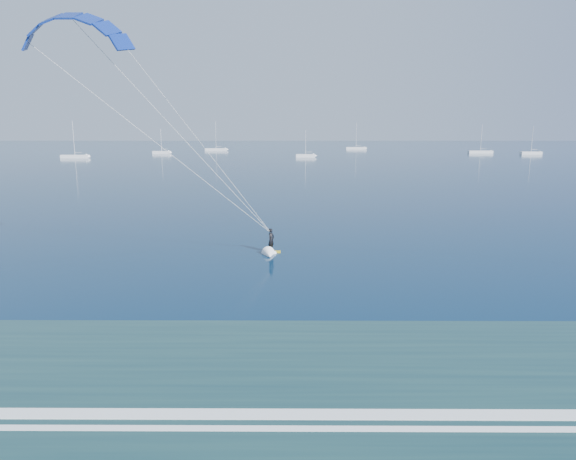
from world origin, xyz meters
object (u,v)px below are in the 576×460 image
at_px(sailboat_0, 75,156).
at_px(sailboat_5, 531,153).
at_px(sailboat_1, 162,152).
at_px(sailboat_7, 480,152).
at_px(kitesurfer_rig, 182,138).
at_px(sailboat_3, 305,156).
at_px(sailboat_2, 216,149).
at_px(sailboat_4, 356,148).

height_order(sailboat_0, sailboat_5, sailboat_0).
bearing_deg(sailboat_1, sailboat_0, -125.72).
bearing_deg(sailboat_7, sailboat_0, -166.90).
xyz_separation_m(sailboat_0, sailboat_5, (176.97, 27.75, -0.01)).
distance_m(kitesurfer_rig, sailboat_3, 153.59).
bearing_deg(sailboat_3, sailboat_2, 125.60).
bearing_deg(sailboat_3, sailboat_0, -176.25).
xyz_separation_m(kitesurfer_rig, sailboat_2, (-27.86, 210.60, -9.08)).
height_order(kitesurfer_rig, sailboat_5, kitesurfer_rig).
xyz_separation_m(sailboat_1, sailboat_7, (136.23, 4.72, 0.00)).
xyz_separation_m(sailboat_0, sailboat_1, (23.30, 32.40, -0.02)).
relative_size(kitesurfer_rig, sailboat_1, 1.85).
bearing_deg(sailboat_2, sailboat_5, -14.77).
bearing_deg(sailboat_5, sailboat_0, -171.09).
xyz_separation_m(sailboat_2, sailboat_5, (135.05, -35.60, -0.01)).
relative_size(sailboat_2, sailboat_5, 1.21).
relative_size(sailboat_2, sailboat_7, 1.13).
bearing_deg(sailboat_2, sailboat_0, -123.50).
distance_m(sailboat_1, sailboat_3, 65.83).
xyz_separation_m(sailboat_0, sailboat_3, (83.36, 5.46, -0.02)).
distance_m(kitesurfer_rig, sailboat_4, 231.77).
distance_m(sailboat_2, sailboat_7, 120.50).
relative_size(sailboat_5, sailboat_7, 0.94).
height_order(sailboat_4, sailboat_7, sailboat_4).
relative_size(sailboat_0, sailboat_1, 1.29).
bearing_deg(sailboat_2, sailboat_7, -12.57).
relative_size(sailboat_1, sailboat_3, 1.03).
xyz_separation_m(kitesurfer_rig, sailboat_5, (107.19, 175.00, -9.09)).
bearing_deg(sailboat_1, kitesurfer_rig, -75.49).
distance_m(sailboat_4, sailboat_7, 64.80).
distance_m(sailboat_2, sailboat_3, 71.19).
height_order(sailboat_0, sailboat_4, sailboat_4).
xyz_separation_m(sailboat_3, sailboat_4, (28.08, 75.09, 0.02)).
relative_size(kitesurfer_rig, sailboat_7, 1.55).
height_order(kitesurfer_rig, sailboat_3, kitesurfer_rig).
height_order(sailboat_0, sailboat_3, sailboat_0).
height_order(kitesurfer_rig, sailboat_4, kitesurfer_rig).
relative_size(sailboat_3, sailboat_7, 0.82).
distance_m(kitesurfer_rig, sailboat_1, 185.79).
height_order(sailboat_0, sailboat_7, sailboat_0).
bearing_deg(sailboat_4, kitesurfer_rig, -100.36).
relative_size(kitesurfer_rig, sailboat_3, 1.90).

